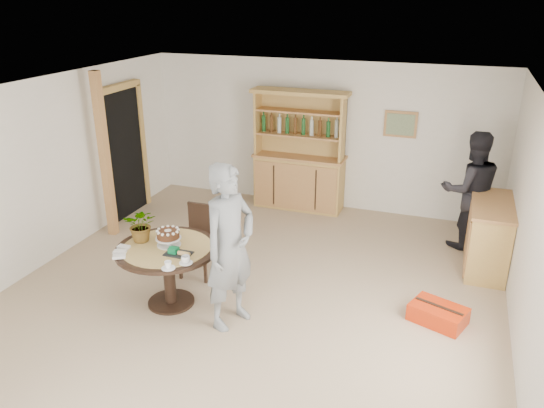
% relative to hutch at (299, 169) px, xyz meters
% --- Properties ---
extents(ground, '(7.00, 7.00, 0.00)m').
position_rel_hutch_xyz_m(ground, '(0.30, -3.24, -0.69)').
color(ground, tan).
rests_on(ground, ground).
extents(room_shell, '(6.04, 7.04, 2.52)m').
position_rel_hutch_xyz_m(room_shell, '(0.30, -3.23, 1.05)').
color(room_shell, white).
rests_on(room_shell, ground).
extents(doorway, '(0.13, 1.10, 2.18)m').
position_rel_hutch_xyz_m(doorway, '(-2.63, -1.24, 0.42)').
color(doorway, black).
rests_on(doorway, ground).
extents(pine_post, '(0.12, 0.12, 2.50)m').
position_rel_hutch_xyz_m(pine_post, '(-2.40, -2.04, 0.56)').
color(pine_post, '#AE8449').
rests_on(pine_post, ground).
extents(hutch, '(1.62, 0.54, 2.04)m').
position_rel_hutch_xyz_m(hutch, '(0.00, 0.00, 0.00)').
color(hutch, tan).
rests_on(hutch, ground).
extents(sideboard, '(0.54, 1.26, 0.94)m').
position_rel_hutch_xyz_m(sideboard, '(3.04, -1.24, -0.22)').
color(sideboard, tan).
rests_on(sideboard, ground).
extents(dining_table, '(1.20, 1.20, 0.76)m').
position_rel_hutch_xyz_m(dining_table, '(-0.55, -3.50, -0.08)').
color(dining_table, black).
rests_on(dining_table, ground).
extents(dining_chair, '(0.43, 0.43, 0.95)m').
position_rel_hutch_xyz_m(dining_chair, '(-0.55, -2.67, -0.15)').
color(dining_chair, black).
rests_on(dining_chair, ground).
extents(birthday_cake, '(0.30, 0.30, 0.20)m').
position_rel_hutch_xyz_m(birthday_cake, '(-0.55, -3.45, 0.19)').
color(birthday_cake, white).
rests_on(birthday_cake, dining_table).
extents(flower_vase, '(0.47, 0.44, 0.42)m').
position_rel_hutch_xyz_m(flower_vase, '(-0.90, -3.45, 0.28)').
color(flower_vase, '#3F7233').
rests_on(flower_vase, dining_table).
extents(gift_tray, '(0.30, 0.20, 0.08)m').
position_rel_hutch_xyz_m(gift_tray, '(-0.33, -3.62, 0.10)').
color(gift_tray, black).
rests_on(gift_tray, dining_table).
extents(coffee_cup_a, '(0.15, 0.15, 0.09)m').
position_rel_hutch_xyz_m(coffee_cup_a, '(-0.15, -3.78, 0.11)').
color(coffee_cup_a, white).
rests_on(coffee_cup_a, dining_table).
extents(coffee_cup_b, '(0.15, 0.15, 0.08)m').
position_rel_hutch_xyz_m(coffee_cup_b, '(-0.27, -3.95, 0.11)').
color(coffee_cup_b, white).
rests_on(coffee_cup_b, dining_table).
extents(napkins, '(0.24, 0.33, 0.03)m').
position_rel_hutch_xyz_m(napkins, '(-0.96, -3.81, 0.09)').
color(napkins, white).
rests_on(napkins, dining_table).
extents(teen_boy, '(0.67, 0.81, 1.89)m').
position_rel_hutch_xyz_m(teen_boy, '(0.30, -3.60, 0.26)').
color(teen_boy, slate).
rests_on(teen_boy, ground).
extents(adult_person, '(1.01, 0.89, 1.74)m').
position_rel_hutch_xyz_m(adult_person, '(2.75, -0.64, 0.18)').
color(adult_person, black).
rests_on(adult_person, ground).
extents(red_suitcase, '(0.70, 0.58, 0.21)m').
position_rel_hutch_xyz_m(red_suitcase, '(2.52, -2.82, -0.59)').
color(red_suitcase, red).
rests_on(red_suitcase, ground).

